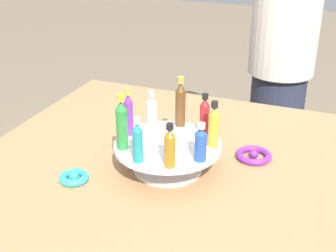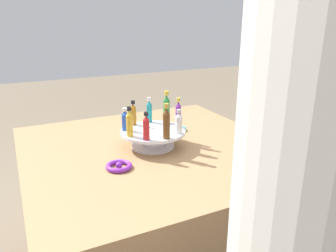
{
  "view_description": "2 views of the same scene",
  "coord_description": "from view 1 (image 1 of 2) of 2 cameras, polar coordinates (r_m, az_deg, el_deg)",
  "views": [
    {
      "loc": [
        1.02,
        0.4,
        1.36
      ],
      "look_at": [
        -0.0,
        0.0,
        0.84
      ],
      "focal_mm": 50.0,
      "sensor_mm": 36.0,
      "label": 1
    },
    {
      "loc": [
        -1.24,
        0.53,
        1.26
      ],
      "look_at": [
        -0.22,
        0.03,
        0.88
      ],
      "focal_mm": 35.0,
      "sensor_mm": 36.0,
      "label": 2
    }
  ],
  "objects": [
    {
      "name": "bottle_purple",
      "position": [
        1.26,
        -4.83,
        1.52
      ],
      "size": [
        0.02,
        0.02,
        0.13
      ],
      "color": "#702D93",
      "rests_on": "display_stand"
    },
    {
      "name": "bottle_green",
      "position": [
        1.19,
        -5.65,
        0.27
      ],
      "size": [
        0.03,
        0.03,
        0.15
      ],
      "color": "#288438",
      "rests_on": "display_stand"
    },
    {
      "name": "bottle_brown",
      "position": [
        1.31,
        1.53,
        2.77
      ],
      "size": [
        0.03,
        0.03,
        0.15
      ],
      "color": "brown",
      "rests_on": "display_stand"
    },
    {
      "name": "display_stand",
      "position": [
        1.25,
        -0.04,
        -3.29
      ],
      "size": [
        0.29,
        0.29,
        0.08
      ],
      "color": "silver",
      "rests_on": "party_table"
    },
    {
      "name": "bottle_gold",
      "position": [
        1.2,
        5.59,
        -0.01
      ],
      "size": [
        0.03,
        0.03,
        0.13
      ],
      "color": "gold",
      "rests_on": "display_stand"
    },
    {
      "name": "person_figure",
      "position": [
        2.08,
        13.94,
        10.13
      ],
      "size": [
        0.28,
        0.28,
        1.67
      ],
      "rotation": [
        0.0,
        0.0,
        -0.15
      ],
      "color": "#282D42",
      "rests_on": "ground_plane"
    },
    {
      "name": "ribbon_bow_purple",
      "position": [
        1.34,
        10.41,
        -3.52
      ],
      "size": [
        0.1,
        0.1,
        0.03
      ],
      "color": "purple",
      "rests_on": "party_table"
    },
    {
      "name": "bottle_red",
      "position": [
        1.27,
        4.48,
        1.32
      ],
      "size": [
        0.03,
        0.03,
        0.12
      ],
      "color": "#B21E23",
      "rests_on": "display_stand"
    },
    {
      "name": "bottle_blue",
      "position": [
        1.14,
        4.0,
        -2.13
      ],
      "size": [
        0.03,
        0.03,
        0.1
      ],
      "color": "#234CAD",
      "rests_on": "display_stand"
    },
    {
      "name": "ribbon_bow_teal",
      "position": [
        1.24,
        -11.39,
        -6.14
      ],
      "size": [
        0.08,
        0.08,
        0.03
      ],
      "color": "#2DB7CC",
      "rests_on": "party_table"
    },
    {
      "name": "bottle_clear",
      "position": [
        1.31,
        -2.02,
        1.92
      ],
      "size": [
        0.03,
        0.03,
        0.1
      ],
      "color": "silver",
      "rests_on": "display_stand"
    },
    {
      "name": "bottle_amber",
      "position": [
        1.11,
        0.22,
        -2.59
      ],
      "size": [
        0.03,
        0.03,
        0.11
      ],
      "color": "#AD6B19",
      "rests_on": "display_stand"
    },
    {
      "name": "bottle_teal",
      "position": [
        1.13,
        -3.72,
        -1.91
      ],
      "size": [
        0.03,
        0.03,
        0.12
      ],
      "color": "teal",
      "rests_on": "display_stand"
    }
  ]
}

